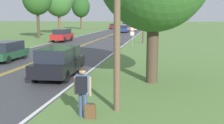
% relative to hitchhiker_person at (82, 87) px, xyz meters
% --- Properties ---
extents(hitchhiker_person, '(0.60, 0.43, 1.78)m').
position_rel_hitchhiker_person_xyz_m(hitchhiker_person, '(0.00, 0.00, 0.00)').
color(hitchhiker_person, '#38476B').
rests_on(hitchhiker_person, ground).
extents(suitcase, '(0.39, 0.17, 0.56)m').
position_rel_hitchhiker_person_xyz_m(suitcase, '(0.28, -0.05, -0.83)').
color(suitcase, brown).
rests_on(suitcase, ground).
extents(traffic_sign, '(0.60, 0.10, 2.35)m').
position_rel_hitchhiker_person_xyz_m(traffic_sign, '(-0.67, 23.90, 0.68)').
color(traffic_sign, gray).
rests_on(traffic_sign, ground).
extents(utility_pole_midground, '(1.80, 0.24, 7.50)m').
position_rel_hitchhiker_person_xyz_m(utility_pole_midground, '(0.35, 28.18, 2.81)').
color(utility_pole_midground, brown).
rests_on(utility_pole_midground, ground).
extents(tree_mid_treeline, '(5.59, 5.59, 9.85)m').
position_rel_hitchhiker_person_xyz_m(tree_mid_treeline, '(-17.37, 44.87, 5.52)').
color(tree_mid_treeline, brown).
rests_on(tree_mid_treeline, ground).
extents(tree_far_back, '(4.98, 4.98, 8.99)m').
position_rel_hitchhiker_person_xyz_m(tree_far_back, '(-19.22, 66.99, 5.01)').
color(tree_far_back, brown).
rests_on(tree_far_back, ground).
extents(car_black_suv_nearest, '(2.01, 4.63, 1.73)m').
position_rel_hitchhiker_person_xyz_m(car_black_suv_nearest, '(-3.15, 6.22, -0.17)').
color(car_black_suv_nearest, black).
rests_on(car_black_suv_nearest, ground).
extents(car_dark_green_hatchback_approaching, '(1.73, 4.16, 1.55)m').
position_rel_hitchhiker_person_xyz_m(car_dark_green_hatchback_approaching, '(-9.31, 11.24, -0.27)').
color(car_dark_green_hatchback_approaching, black).
rests_on(car_dark_green_hatchback_approaching, ground).
extents(car_red_suv_mid_near, '(1.87, 4.70, 1.75)m').
position_rel_hitchhiker_person_xyz_m(car_red_suv_mid_near, '(-11.02, 28.70, -0.15)').
color(car_red_suv_mid_near, black).
rests_on(car_red_suv_mid_near, ground).
extents(car_dark_blue_sedan_mid_far, '(1.94, 4.48, 1.63)m').
position_rel_hitchhiker_person_xyz_m(car_dark_blue_sedan_mid_far, '(-5.42, 52.65, -0.25)').
color(car_dark_blue_sedan_mid_far, black).
rests_on(car_dark_blue_sedan_mid_far, ground).
extents(car_white_sedan_receding, '(1.86, 4.68, 1.38)m').
position_rel_hitchhiker_person_xyz_m(car_white_sedan_receding, '(-3.88, 60.70, -0.36)').
color(car_white_sedan_receding, black).
rests_on(car_white_sedan_receding, ground).
extents(car_maroon_hatchback_distant, '(1.95, 3.61, 1.47)m').
position_rel_hitchhiker_person_xyz_m(car_maroon_hatchback_distant, '(-10.88, 71.53, -0.30)').
color(car_maroon_hatchback_distant, black).
rests_on(car_maroon_hatchback_distant, ground).
extents(car_silver_sedan_horizon, '(1.94, 4.10, 1.34)m').
position_rel_hitchhiker_person_xyz_m(car_silver_sedan_horizon, '(-9.36, 86.59, -0.39)').
color(car_silver_sedan_horizon, black).
rests_on(car_silver_sedan_horizon, ground).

